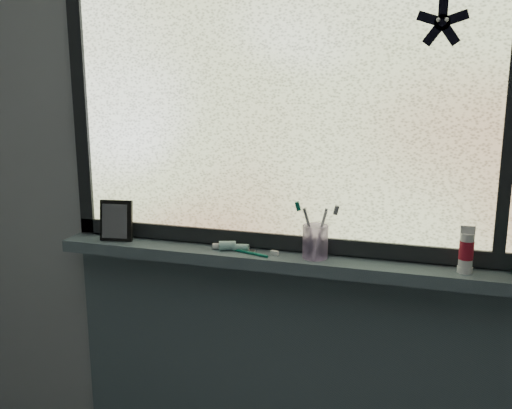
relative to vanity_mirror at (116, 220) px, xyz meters
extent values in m
cube|color=#9EA3A8|center=(0.63, 0.08, 0.16)|extent=(3.00, 0.01, 2.50)
cube|color=#4E5F68|center=(0.63, 0.01, -0.09)|extent=(1.62, 0.14, 0.04)
cube|color=#4E5F68|center=(0.63, 0.07, -0.60)|extent=(1.62, 0.02, 0.98)
cube|color=silver|center=(0.63, 0.06, 0.44)|extent=(1.50, 0.01, 1.00)
cube|color=black|center=(0.63, 0.06, -0.04)|extent=(1.60, 0.03, 0.05)
cube|color=black|center=(-0.15, 0.06, 0.44)|extent=(0.05, 0.03, 1.10)
cube|color=black|center=(0.00, 0.00, 0.00)|extent=(0.12, 0.07, 0.14)
cylinder|color=#CEADE4|center=(0.70, 0.01, -0.02)|extent=(0.09, 0.09, 0.10)
cylinder|color=silver|center=(1.14, 0.00, 0.00)|extent=(0.05, 0.05, 0.10)
camera|label=1|loc=(1.02, -1.68, 0.48)|focal=40.00mm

